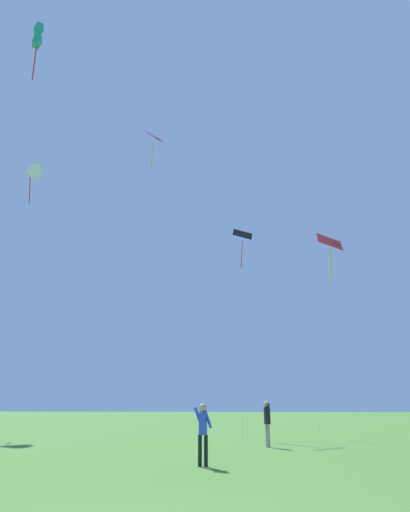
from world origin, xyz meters
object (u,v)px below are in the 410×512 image
(kite_red_high, at_px, (330,250))
(person_foreground_watcher, at_px, (203,428))
(kite_white_distant, at_px, (31,171))
(person_in_blue_jacket, at_px, (267,419))
(kite_teal_box, at_px, (37,38))
(kite_black_large, at_px, (242,243))
(kite_pink_low, at_px, (153,148))

(kite_red_high, height_order, person_foreground_watcher, kite_red_high)
(kite_red_high, distance_m, kite_white_distant, 27.43)
(person_in_blue_jacket, bearing_deg, kite_red_high, 76.22)
(kite_teal_box, relative_size, person_in_blue_jacket, 15.28)
(kite_black_large, bearing_deg, kite_white_distant, 175.18)
(kite_pink_low, height_order, person_in_blue_jacket, kite_pink_low)
(person_in_blue_jacket, bearing_deg, kite_teal_box, 168.63)
(kite_black_large, xyz_separation_m, kite_white_distant, (-19.38, 1.63, 8.94))
(kite_red_high, xyz_separation_m, kite_pink_low, (-16.15, 2.27, 12.73))
(kite_red_high, xyz_separation_m, person_foreground_watcher, (-5.47, -24.23, -12.78))
(kite_white_distant, bearing_deg, person_in_blue_jacket, -33.26)
(person_in_blue_jacket, xyz_separation_m, person_foreground_watcher, (-1.21, -6.85, -0.09))
(kite_teal_box, distance_m, person_foreground_watcher, 29.83)
(kite_black_large, height_order, kite_white_distant, kite_white_distant)
(person_in_blue_jacket, bearing_deg, kite_white_distant, 146.74)
(kite_teal_box, height_order, kite_red_high, kite_teal_box)
(kite_teal_box, xyz_separation_m, person_foreground_watcher, (13.68, -9.84, -24.62))
(kite_black_large, xyz_separation_m, person_foreground_watcher, (1.10, -19.44, -12.15))
(person_foreground_watcher, bearing_deg, kite_red_high, 77.28)
(kite_black_large, xyz_separation_m, person_in_blue_jacket, (2.31, -12.59, -12.06))
(person_in_blue_jacket, height_order, person_foreground_watcher, person_in_blue_jacket)
(kite_red_high, bearing_deg, person_in_blue_jacket, -103.78)
(kite_teal_box, height_order, person_foreground_watcher, kite_teal_box)
(kite_teal_box, bearing_deg, kite_red_high, 36.91)
(kite_black_large, bearing_deg, kite_pink_low, 143.64)
(kite_red_high, distance_m, person_in_blue_jacket, 21.93)
(kite_teal_box, relative_size, kite_white_distant, 1.16)
(kite_white_distant, bearing_deg, kite_red_high, 6.93)
(kite_red_high, relative_size, kite_white_distant, 0.67)
(kite_pink_low, xyz_separation_m, person_foreground_watcher, (10.68, -26.49, -25.51))
(kite_white_distant, bearing_deg, kite_teal_box, -58.79)
(kite_white_distant, height_order, kite_pink_low, kite_pink_low)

